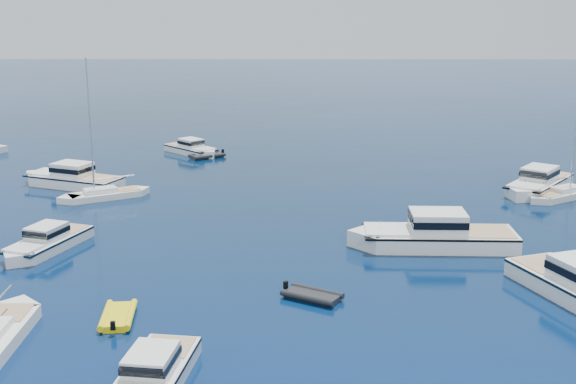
# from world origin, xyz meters

# --- Properties ---
(ground) EXTENTS (400.00, 400.00, 0.00)m
(ground) POSITION_xyz_m (0.00, 0.00, 0.00)
(ground) COLOR navy
(ground) RESTS_ON ground
(motor_cruiser_left) EXTENTS (5.20, 8.92, 2.24)m
(motor_cruiser_left) POSITION_xyz_m (-21.71, 17.71, 0.00)
(motor_cruiser_left) COLOR silver
(motor_cruiser_left) RESTS_ON ground
(motor_cruiser_centre) EXTENTS (12.56, 4.11, 3.27)m
(motor_cruiser_centre) POSITION_xyz_m (4.96, 18.64, 0.00)
(motor_cruiser_centre) COLOR silver
(motor_cruiser_centre) RESTS_ON ground
(motor_cruiser_far_l) EXTENTS (11.29, 7.17, 2.85)m
(motor_cruiser_far_l) POSITION_xyz_m (-25.39, 36.21, 0.00)
(motor_cruiser_far_l) COLOR white
(motor_cruiser_far_l) RESTS_ON ground
(motor_cruiser_distant) EXTENTS (9.21, 10.66, 2.85)m
(motor_cruiser_distant) POSITION_xyz_m (17.25, 34.52, 0.00)
(motor_cruiser_distant) COLOR white
(motor_cruiser_distant) RESTS_ON ground
(motor_cruiser_horizon) EXTENTS (7.62, 7.71, 2.18)m
(motor_cruiser_horizon) POSITION_xyz_m (-16.23, 51.62, 0.00)
(motor_cruiser_horizon) COLOR white
(motor_cruiser_horizon) RESTS_ON ground
(sailboat_mid_l) EXTENTS (8.53, 6.18, 12.58)m
(sailboat_mid_l) POSITION_xyz_m (-21.19, 31.75, 0.00)
(sailboat_mid_l) COLOR white
(sailboat_mid_l) RESTS_ON ground
(sailboat_centre) EXTENTS (8.60, 6.77, 12.94)m
(sailboat_centre) POSITION_xyz_m (18.75, 32.23, 0.00)
(sailboat_centre) COLOR silver
(sailboat_centre) RESTS_ON ground
(tender_yellow) EXTENTS (2.39, 3.90, 0.95)m
(tender_yellow) POSITION_xyz_m (-14.10, 6.18, 0.00)
(tender_yellow) COLOR yellow
(tender_yellow) RESTS_ON ground
(tender_grey_near) EXTENTS (4.02, 3.44, 0.95)m
(tender_grey_near) POSITION_xyz_m (-3.67, 9.16, 0.00)
(tender_grey_near) COLOR black
(tender_grey_near) RESTS_ON ground
(tender_grey_far) EXTENTS (4.50, 4.03, 0.95)m
(tender_grey_far) POSITION_xyz_m (-14.29, 49.37, 0.00)
(tender_grey_far) COLOR black
(tender_grey_far) RESTS_ON ground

